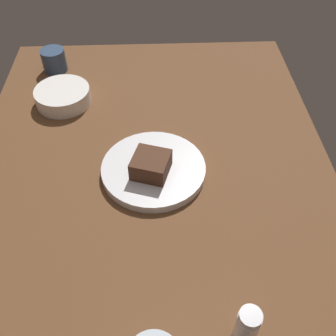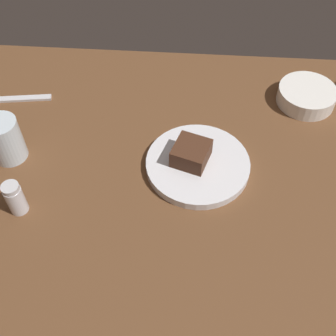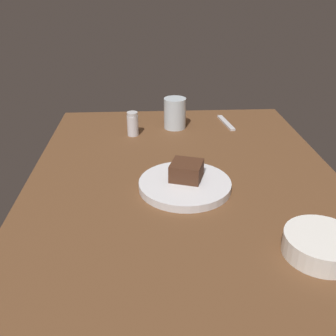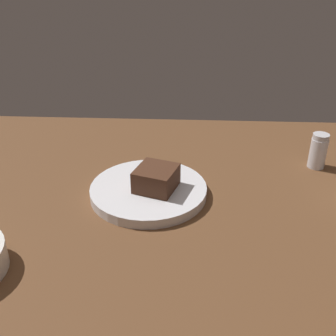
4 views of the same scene
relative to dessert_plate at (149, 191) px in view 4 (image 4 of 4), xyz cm
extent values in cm
cube|color=brown|center=(2.17, -0.51, -2.50)|extent=(120.00, 84.00, 3.00)
cylinder|color=silver|center=(0.00, 0.00, 0.00)|extent=(23.54, 23.54, 1.99)
cube|color=#472819|center=(1.65, -0.51, 3.21)|extent=(9.53, 9.66, 4.44)
cylinder|color=silver|center=(37.16, 14.13, 2.46)|extent=(3.79, 3.79, 6.91)
cylinder|color=silver|center=(37.16, 14.13, 6.51)|extent=(3.60, 3.60, 1.20)
camera|label=1|loc=(60.85, 0.70, 64.56)|focal=41.94mm
camera|label=2|loc=(1.77, 62.64, 75.70)|focal=46.30mm
camera|label=3|loc=(-85.07, 9.03, 48.13)|focal=41.12mm
camera|label=4|loc=(7.68, -69.75, 43.24)|focal=43.42mm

